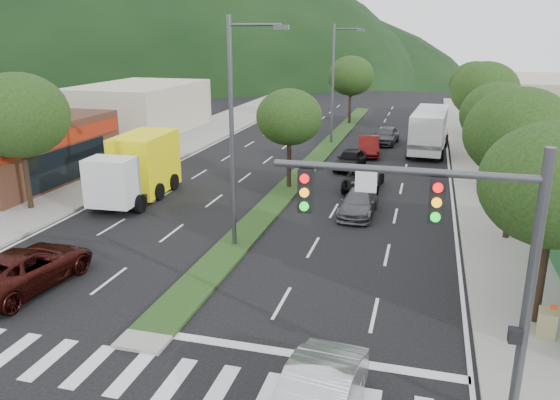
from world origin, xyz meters
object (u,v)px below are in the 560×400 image
(traffic_signal, at_px, (461,246))
(motorhome, at_px, (429,130))
(streetlight_near, at_px, (236,124))
(car_queue_b, at_px, (358,203))
(tree_med_far, at_px, (351,76))
(a_frame_sign, at_px, (547,321))
(tree_r_e, at_px, (475,83))
(tree_r_d, at_px, (485,90))
(box_truck, at_px, (139,169))
(car_queue_a, at_px, (350,159))
(tree_med_near, at_px, (289,117))
(tree_l_a, at_px, (18,115))
(car_queue_c, at_px, (369,146))
(tree_r_c, at_px, (499,115))
(tree_r_a, at_px, (555,185))
(tree_r_b, at_px, (519,133))
(car_queue_e, at_px, (386,135))
(streetlight_mid, at_px, (335,78))
(car_queue_d, at_px, (363,179))
(suv_maroon, at_px, (27,268))

(traffic_signal, distance_m, motorhome, 33.19)
(streetlight_near, relative_size, car_queue_b, 2.29)
(tree_med_far, relative_size, a_frame_sign, 5.53)
(car_queue_b, bearing_deg, tree_r_e, 76.11)
(streetlight_near, bearing_deg, a_frame_sign, -22.96)
(tree_r_d, xyz_separation_m, box_truck, (-19.96, -16.17, -3.48))
(car_queue_a, distance_m, box_truck, 14.95)
(car_queue_b, distance_m, motorhome, 17.91)
(traffic_signal, xyz_separation_m, tree_med_near, (-9.03, 19.54, -0.22))
(tree_l_a, relative_size, box_truck, 0.97)
(car_queue_c, bearing_deg, tree_med_near, -115.97)
(box_truck, bearing_deg, tree_med_far, -108.12)
(tree_r_c, bearing_deg, tree_r_a, -90.00)
(tree_r_b, distance_m, tree_r_e, 28.00)
(car_queue_e, bearing_deg, streetlight_near, -93.68)
(streetlight_mid, xyz_separation_m, motorhome, (8.05, -1.48, -3.79))
(tree_r_a, height_order, tree_med_far, tree_med_far)
(tree_r_b, distance_m, tree_med_near, 13.43)
(traffic_signal, height_order, streetlight_mid, streetlight_mid)
(tree_r_e, distance_m, streetlight_mid, 13.73)
(car_queue_b, bearing_deg, tree_r_b, -13.92)
(tree_r_d, relative_size, tree_l_a, 0.99)
(tree_r_d, height_order, streetlight_near, streetlight_near)
(tree_r_b, height_order, car_queue_d, tree_r_b)
(motorhome, bearing_deg, tree_r_c, -68.06)
(traffic_signal, relative_size, tree_r_e, 1.04)
(tree_r_c, bearing_deg, streetlight_mid, 132.22)
(streetlight_near, height_order, suv_maroon, streetlight_near)
(streetlight_near, xyz_separation_m, motorhome, (8.05, 23.52, -3.79))
(traffic_signal, bearing_deg, tree_r_b, 77.63)
(car_queue_c, bearing_deg, car_queue_e, 71.51)
(tree_r_d, bearing_deg, tree_med_far, 130.60)
(suv_maroon, bearing_deg, tree_r_d, -117.29)
(tree_med_near, distance_m, streetlight_mid, 15.05)
(traffic_signal, bearing_deg, car_queue_b, 105.09)
(tree_med_near, xyz_separation_m, suv_maroon, (-6.18, -16.00, -3.66))
(traffic_signal, bearing_deg, tree_r_a, 61.80)
(tree_r_c, height_order, streetlight_mid, streetlight_mid)
(tree_med_far, bearing_deg, car_queue_e, -64.97)
(tree_med_near, bearing_deg, tree_r_b, -26.57)
(car_queue_e, bearing_deg, tree_med_far, 121.14)
(tree_med_far, height_order, streetlight_mid, streetlight_mid)
(suv_maroon, relative_size, box_truck, 0.74)
(tree_r_a, relative_size, a_frame_sign, 5.29)
(tree_med_near, relative_size, box_truck, 0.81)
(car_queue_d, height_order, motorhome, motorhome)
(tree_r_a, distance_m, motorhome, 27.94)
(tree_r_d, bearing_deg, tree_l_a, -140.77)
(tree_l_a, distance_m, car_queue_d, 19.74)
(traffic_signal, distance_m, car_queue_c, 31.22)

